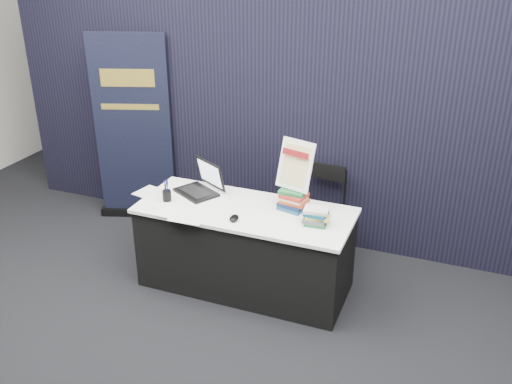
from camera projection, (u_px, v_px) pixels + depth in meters
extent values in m
plane|color=black|center=(219.00, 321.00, 4.58)|extent=(8.00, 8.00, 0.00)
cube|color=#B4B1AA|center=(349.00, 25.00, 7.22)|extent=(8.00, 0.02, 3.50)
cube|color=black|center=(287.00, 121.00, 5.43)|extent=(6.00, 0.08, 2.40)
cube|color=black|center=(245.00, 249.00, 4.90)|extent=(1.76, 0.71, 0.72)
cube|color=white|center=(245.00, 210.00, 4.74)|extent=(1.80, 0.75, 0.03)
cube|color=black|center=(196.00, 192.00, 5.00)|extent=(0.45, 0.41, 0.02)
cube|color=black|center=(202.00, 173.00, 5.05)|extent=(0.35, 0.24, 0.26)
cube|color=white|center=(202.00, 173.00, 5.05)|extent=(0.29, 0.19, 0.20)
ellipsoid|color=black|center=(234.00, 218.00, 4.54)|extent=(0.09, 0.13, 0.04)
cube|color=silver|center=(154.00, 194.00, 5.00)|extent=(0.37, 0.30, 0.00)
cube|color=white|center=(176.00, 214.00, 4.65)|extent=(0.30, 0.22, 0.00)
cube|color=white|center=(188.00, 218.00, 4.59)|extent=(0.29, 0.21, 0.00)
cylinder|color=black|center=(167.00, 196.00, 4.86)|extent=(0.08, 0.08, 0.10)
cube|color=navy|center=(293.00, 207.00, 4.73)|extent=(0.23, 0.19, 0.03)
cube|color=#11234C|center=(293.00, 204.00, 4.72)|extent=(0.23, 0.19, 0.03)
cube|color=#C2421B|center=(293.00, 201.00, 4.70)|extent=(0.23, 0.19, 0.03)
cube|color=#F5EBC8|center=(293.00, 198.00, 4.69)|extent=(0.23, 0.19, 0.03)
cube|color=#AE261C|center=(293.00, 195.00, 4.68)|extent=(0.23, 0.19, 0.03)
cube|color=#1A6331|center=(293.00, 191.00, 4.67)|extent=(0.23, 0.19, 0.03)
cube|color=#1A6331|center=(316.00, 223.00, 4.48)|extent=(0.19, 0.15, 0.03)
cube|color=#4C4C51|center=(316.00, 220.00, 4.47)|extent=(0.19, 0.15, 0.03)
cube|color=#D5CD55|center=(316.00, 217.00, 4.46)|extent=(0.19, 0.15, 0.03)
cube|color=navy|center=(317.00, 214.00, 4.45)|extent=(0.19, 0.15, 0.03)
cube|color=beige|center=(317.00, 211.00, 4.44)|extent=(0.19, 0.15, 0.03)
cube|color=black|center=(293.00, 189.00, 4.64)|extent=(0.20, 0.07, 0.01)
cylinder|color=black|center=(287.00, 170.00, 4.69)|extent=(0.04, 0.10, 0.30)
cylinder|color=black|center=(306.00, 173.00, 4.64)|extent=(0.04, 0.10, 0.30)
cube|color=white|center=(295.00, 165.00, 4.60)|extent=(0.33, 0.20, 0.40)
cube|color=beige|center=(295.00, 165.00, 4.59)|extent=(0.26, 0.15, 0.32)
cube|color=maroon|center=(295.00, 154.00, 4.55)|extent=(0.24, 0.08, 0.05)
cube|color=black|center=(140.00, 212.00, 6.25)|extent=(0.82, 0.36, 0.08)
cube|color=black|center=(133.00, 130.00, 5.87)|extent=(0.75, 0.28, 1.97)
cube|color=gold|center=(127.00, 78.00, 5.63)|extent=(0.52, 0.18, 0.18)
cube|color=gold|center=(130.00, 107.00, 5.75)|extent=(0.56, 0.19, 0.06)
cylinder|color=black|center=(292.00, 242.00, 5.30)|extent=(0.02, 0.02, 0.43)
cylinder|color=black|center=(332.00, 250.00, 5.17)|extent=(0.02, 0.02, 0.43)
cylinder|color=black|center=(304.00, 224.00, 5.62)|extent=(0.02, 0.02, 0.43)
cylinder|color=black|center=(342.00, 231.00, 5.49)|extent=(0.02, 0.02, 0.43)
cube|color=black|center=(319.00, 215.00, 5.30)|extent=(0.43, 0.43, 0.04)
cube|color=black|center=(326.00, 171.00, 5.30)|extent=(0.38, 0.06, 0.15)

